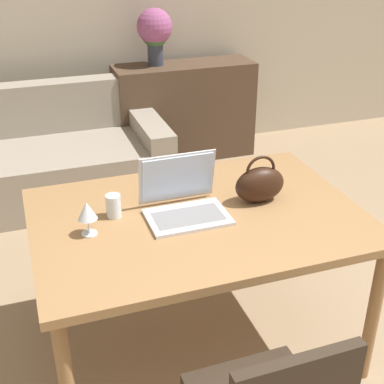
# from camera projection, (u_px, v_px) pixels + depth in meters

# --- Properties ---
(wall_back) EXTENTS (10.00, 0.06, 2.70)m
(wall_back) POSITION_uv_depth(u_px,v_px,m) (102.00, 1.00, 4.46)
(wall_back) COLOR #BCB29E
(wall_back) RESTS_ON ground_plane
(dining_table) EXTENTS (1.49, 1.04, 0.77)m
(dining_table) POSITION_uv_depth(u_px,v_px,m) (198.00, 229.00, 2.46)
(dining_table) COLOR olive
(dining_table) RESTS_ON ground_plane
(couch) EXTENTS (1.94, 0.92, 0.82)m
(couch) POSITION_uv_depth(u_px,v_px,m) (39.00, 162.00, 4.15)
(couch) COLOR gray
(couch) RESTS_ON ground_plane
(sideboard) EXTENTS (1.23, 0.40, 0.85)m
(sideboard) POSITION_uv_depth(u_px,v_px,m) (184.00, 111.00, 4.79)
(sideboard) COLOR #4C3828
(sideboard) RESTS_ON ground_plane
(laptop) EXTENTS (0.36, 0.31, 0.26)m
(laptop) POSITION_uv_depth(u_px,v_px,m) (183.00, 198.00, 2.42)
(laptop) COLOR silver
(laptop) RESTS_ON dining_table
(drinking_glass) EXTENTS (0.07, 0.07, 0.11)m
(drinking_glass) POSITION_uv_depth(u_px,v_px,m) (113.00, 206.00, 2.39)
(drinking_glass) COLOR silver
(drinking_glass) RESTS_ON dining_table
(wine_glass) EXTENTS (0.08, 0.08, 0.15)m
(wine_glass) POSITION_uv_depth(u_px,v_px,m) (87.00, 212.00, 2.23)
(wine_glass) COLOR silver
(wine_glass) RESTS_ON dining_table
(handbag) EXTENTS (0.24, 0.12, 0.23)m
(handbag) POSITION_uv_depth(u_px,v_px,m) (260.00, 184.00, 2.50)
(handbag) COLOR black
(handbag) RESTS_ON dining_table
(flower_vase) EXTENTS (0.30, 0.30, 0.47)m
(flower_vase) POSITION_uv_depth(u_px,v_px,m) (155.00, 31.00, 4.43)
(flower_vase) COLOR #333847
(flower_vase) RESTS_ON sideboard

